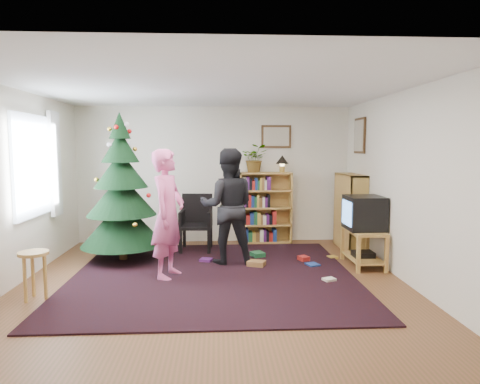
{
  "coord_description": "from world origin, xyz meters",
  "views": [
    {
      "loc": [
        0.06,
        -5.42,
        1.76
      ],
      "look_at": [
        0.39,
        0.83,
        1.1
      ],
      "focal_mm": 32.0,
      "sensor_mm": 36.0,
      "label": 1
    }
  ],
  "objects_px": {
    "crt_tv": "(364,213)",
    "person_by_chair": "(228,206)",
    "stool": "(34,262)",
    "potted_plant": "(255,158)",
    "bookshelf_back": "(266,207)",
    "table_lamp": "(282,161)",
    "picture_right": "(360,136)",
    "armchair": "(196,220)",
    "picture_back": "(276,137)",
    "tv_stand": "(363,244)",
    "person_standing": "(168,214)",
    "bookshelf_right": "(350,211)",
    "christmas_tree": "(122,200)"
  },
  "relations": [
    {
      "from": "crt_tv",
      "to": "person_by_chair",
      "type": "xyz_separation_m",
      "value": [
        -2.0,
        0.25,
        0.07
      ]
    },
    {
      "from": "stool",
      "to": "potted_plant",
      "type": "distance_m",
      "value": 4.14
    },
    {
      "from": "bookshelf_back",
      "to": "table_lamp",
      "type": "bearing_deg",
      "value": 0.0
    },
    {
      "from": "picture_right",
      "to": "table_lamp",
      "type": "xyz_separation_m",
      "value": [
        -1.23,
        0.59,
        -0.44
      ]
    },
    {
      "from": "picture_right",
      "to": "person_by_chair",
      "type": "height_order",
      "value": "picture_right"
    },
    {
      "from": "bookshelf_back",
      "to": "armchair",
      "type": "distance_m",
      "value": 1.36
    },
    {
      "from": "picture_back",
      "to": "potted_plant",
      "type": "distance_m",
      "value": 0.58
    },
    {
      "from": "picture_right",
      "to": "bookshelf_back",
      "type": "relative_size",
      "value": 0.46
    },
    {
      "from": "picture_right",
      "to": "potted_plant",
      "type": "height_order",
      "value": "picture_right"
    },
    {
      "from": "picture_back",
      "to": "armchair",
      "type": "bearing_deg",
      "value": -155.79
    },
    {
      "from": "picture_right",
      "to": "tv_stand",
      "type": "height_order",
      "value": "picture_right"
    },
    {
      "from": "tv_stand",
      "to": "person_standing",
      "type": "bearing_deg",
      "value": -171.55
    },
    {
      "from": "person_standing",
      "to": "table_lamp",
      "type": "relative_size",
      "value": 5.57
    },
    {
      "from": "picture_back",
      "to": "bookshelf_right",
      "type": "distance_m",
      "value": 1.9
    },
    {
      "from": "christmas_tree",
      "to": "tv_stand",
      "type": "distance_m",
      "value": 3.72
    },
    {
      "from": "bookshelf_back",
      "to": "tv_stand",
      "type": "relative_size",
      "value": 1.58
    },
    {
      "from": "picture_back",
      "to": "bookshelf_right",
      "type": "bearing_deg",
      "value": -31.39
    },
    {
      "from": "person_standing",
      "to": "potted_plant",
      "type": "xyz_separation_m",
      "value": [
        1.35,
        2.06,
        0.69
      ]
    },
    {
      "from": "person_by_chair",
      "to": "potted_plant",
      "type": "xyz_separation_m",
      "value": [
        0.53,
        1.39,
        0.68
      ]
    },
    {
      "from": "armchair",
      "to": "table_lamp",
      "type": "distance_m",
      "value": 1.91
    },
    {
      "from": "christmas_tree",
      "to": "potted_plant",
      "type": "xyz_separation_m",
      "value": [
        2.16,
        1.15,
        0.6
      ]
    },
    {
      "from": "potted_plant",
      "to": "tv_stand",
      "type": "bearing_deg",
      "value": -48.11
    },
    {
      "from": "armchair",
      "to": "person_standing",
      "type": "height_order",
      "value": "person_standing"
    },
    {
      "from": "crt_tv",
      "to": "stool",
      "type": "bearing_deg",
      "value": -164.4
    },
    {
      "from": "picture_back",
      "to": "bookshelf_back",
      "type": "xyz_separation_m",
      "value": [
        -0.2,
        -0.14,
        -1.29
      ]
    },
    {
      "from": "picture_right",
      "to": "person_by_chair",
      "type": "bearing_deg",
      "value": -160.47
    },
    {
      "from": "picture_back",
      "to": "christmas_tree",
      "type": "distance_m",
      "value": 3.03
    },
    {
      "from": "bookshelf_back",
      "to": "tv_stand",
      "type": "xyz_separation_m",
      "value": [
        1.27,
        -1.64,
        -0.34
      ]
    },
    {
      "from": "picture_back",
      "to": "picture_right",
      "type": "bearing_deg",
      "value": -28.69
    },
    {
      "from": "christmas_tree",
      "to": "person_by_chair",
      "type": "xyz_separation_m",
      "value": [
        1.63,
        -0.24,
        -0.08
      ]
    },
    {
      "from": "person_by_chair",
      "to": "person_standing",
      "type": "bearing_deg",
      "value": 41.12
    },
    {
      "from": "picture_right",
      "to": "christmas_tree",
      "type": "height_order",
      "value": "christmas_tree"
    },
    {
      "from": "bookshelf_back",
      "to": "bookshelf_right",
      "type": "relative_size",
      "value": 1.0
    },
    {
      "from": "stool",
      "to": "armchair",
      "type": "bearing_deg",
      "value": 52.9
    },
    {
      "from": "tv_stand",
      "to": "potted_plant",
      "type": "xyz_separation_m",
      "value": [
        -1.47,
        1.64,
        1.23
      ]
    },
    {
      "from": "person_standing",
      "to": "bookshelf_back",
      "type": "bearing_deg",
      "value": -20.01
    },
    {
      "from": "picture_back",
      "to": "person_standing",
      "type": "relative_size",
      "value": 0.32
    },
    {
      "from": "picture_right",
      "to": "tv_stand",
      "type": "xyz_separation_m",
      "value": [
        -0.26,
        -1.05,
        -1.63
      ]
    },
    {
      "from": "person_standing",
      "to": "picture_back",
      "type": "bearing_deg",
      "value": -21.69
    },
    {
      "from": "stool",
      "to": "table_lamp",
      "type": "distance_m",
      "value": 4.48
    },
    {
      "from": "picture_right",
      "to": "table_lamp",
      "type": "bearing_deg",
      "value": 154.36
    },
    {
      "from": "potted_plant",
      "to": "crt_tv",
      "type": "bearing_deg",
      "value": -48.16
    },
    {
      "from": "bookshelf_right",
      "to": "crt_tv",
      "type": "distance_m",
      "value": 1.07
    },
    {
      "from": "crt_tv",
      "to": "bookshelf_right",
      "type": "bearing_deg",
      "value": 83.34
    },
    {
      "from": "bookshelf_back",
      "to": "person_by_chair",
      "type": "xyz_separation_m",
      "value": [
        -0.73,
        -1.39,
        0.21
      ]
    },
    {
      "from": "picture_right",
      "to": "christmas_tree",
      "type": "distance_m",
      "value": 4.05
    },
    {
      "from": "tv_stand",
      "to": "potted_plant",
      "type": "distance_m",
      "value": 2.53
    },
    {
      "from": "picture_right",
      "to": "person_standing",
      "type": "height_order",
      "value": "picture_right"
    },
    {
      "from": "stool",
      "to": "table_lamp",
      "type": "bearing_deg",
      "value": 40.67
    },
    {
      "from": "person_by_chair",
      "to": "armchair",
      "type": "bearing_deg",
      "value": -57.6
    }
  ]
}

